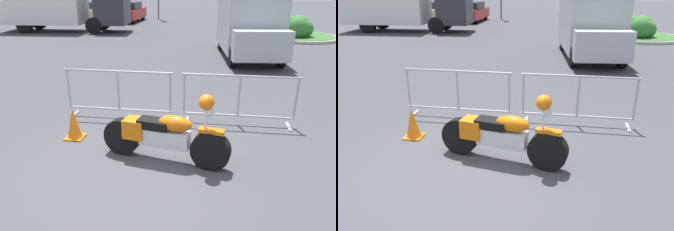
{
  "view_description": "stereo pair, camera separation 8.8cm",
  "coord_description": "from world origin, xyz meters",
  "views": [
    {
      "loc": [
        1.19,
        -4.4,
        2.75
      ],
      "look_at": [
        0.43,
        0.76,
        0.65
      ],
      "focal_mm": 35.0,
      "sensor_mm": 36.0,
      "label": 1
    },
    {
      "loc": [
        1.28,
        -4.39,
        2.75
      ],
      "look_at": [
        0.43,
        0.76,
        0.65
      ],
      "focal_mm": 35.0,
      "sensor_mm": 36.0,
      "label": 2
    }
  ],
  "objects": [
    {
      "name": "pedestrian",
      "position": [
        -6.69,
        17.41,
        0.92
      ],
      "size": [
        0.46,
        0.46,
        1.69
      ],
      "rotation": [
        0.0,
        0.0,
        5.79
      ],
      "color": "#262838",
      "rests_on": "ground"
    },
    {
      "name": "crowd_barrier_far",
      "position": [
        1.7,
        2.07,
        0.56
      ],
      "size": [
        2.34,
        0.44,
        1.07
      ],
      "rotation": [
        0.0,
        0.0,
        -0.0
      ],
      "color": "#9EA0A5",
      "rests_on": "ground"
    },
    {
      "name": "parked_car_black",
      "position": [
        -11.79,
        21.91,
        0.75
      ],
      "size": [
        1.89,
        4.41,
        1.48
      ],
      "rotation": [
        0.0,
        0.0,
        1.55
      ],
      "color": "black",
      "rests_on": "ground"
    },
    {
      "name": "traffic_cone",
      "position": [
        -1.4,
        0.96,
        0.29
      ],
      "size": [
        0.34,
        0.34,
        0.59
      ],
      "color": "orange",
      "rests_on": "ground"
    },
    {
      "name": "parked_car_tan",
      "position": [
        -8.73,
        21.77,
        0.73
      ],
      "size": [
        1.84,
        4.29,
        1.44
      ],
      "rotation": [
        0.0,
        0.0,
        1.55
      ],
      "color": "tan",
      "rests_on": "ground"
    },
    {
      "name": "planter_island",
      "position": [
        5.39,
        14.37,
        0.42
      ],
      "size": [
        4.28,
        4.28,
        1.22
      ],
      "color": "#ADA89E",
      "rests_on": "ground"
    },
    {
      "name": "box_truck",
      "position": [
        -8.49,
        15.25,
        1.64
      ],
      "size": [
        7.82,
        2.71,
        2.98
      ],
      "rotation": [
        0.0,
        0.0,
        0.06
      ],
      "color": "white",
      "rests_on": "ground"
    },
    {
      "name": "motorcycle",
      "position": [
        0.43,
        0.36,
        0.47
      ],
      "size": [
        2.17,
        0.6,
        1.23
      ],
      "rotation": [
        0.0,
        0.0,
        -0.2
      ],
      "color": "black",
      "rests_on": "ground"
    },
    {
      "name": "ground_plane",
      "position": [
        0.0,
        0.0,
        0.0
      ],
      "size": [
        120.0,
        120.0,
        0.0
      ],
      "primitive_type": "plane",
      "color": "#424247"
    },
    {
      "name": "delivery_van",
      "position": [
        2.41,
        9.22,
        1.24
      ],
      "size": [
        2.49,
        5.19,
        2.31
      ],
      "rotation": [
        0.0,
        0.0,
        -1.46
      ],
      "color": "#B2B7BC",
      "rests_on": "ground"
    },
    {
      "name": "parked_car_red",
      "position": [
        -5.68,
        21.41,
        0.74
      ],
      "size": [
        1.87,
        4.36,
        1.47
      ],
      "rotation": [
        0.0,
        0.0,
        1.55
      ],
      "color": "#B21E19",
      "rests_on": "ground"
    },
    {
      "name": "crowd_barrier_near",
      "position": [
        -0.84,
        2.07,
        0.56
      ],
      "size": [
        2.34,
        0.44,
        1.07
      ],
      "rotation": [
        0.0,
        0.0,
        -0.0
      ],
      "color": "#9EA0A5",
      "rests_on": "ground"
    }
  ]
}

